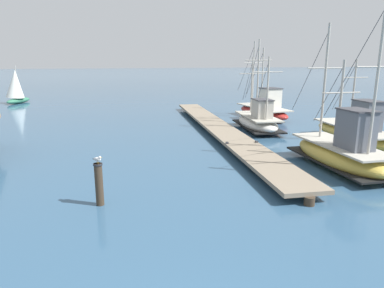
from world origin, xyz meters
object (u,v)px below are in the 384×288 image
fishing_boat_0 (355,131)px  mooring_piling (99,183)px  fishing_boat_1 (264,109)px  fishing_boat_2 (341,151)px  perched_seagull (97,159)px  distant_sailboat (16,87)px  fishing_boat_3 (258,121)px

fishing_boat_0 → mooring_piling: 15.10m
fishing_boat_1 → fishing_boat_2: fishing_boat_2 is taller
fishing_boat_0 → perched_seagull: (-14.16, -5.26, 0.87)m
perched_seagull → distant_sailboat: size_ratio=0.07×
fishing_boat_1 → distant_sailboat: fishing_boat_1 is taller
fishing_boat_2 → mooring_piling: (-10.32, -1.42, -0.02)m
fishing_boat_0 → distant_sailboat: (-22.76, 25.54, 1.11)m
fishing_boat_3 → mooring_piling: (-10.49, -10.25, 0.08)m
mooring_piling → distant_sailboat: 32.00m
fishing_boat_1 → fishing_boat_2: size_ratio=1.09×
fishing_boat_2 → perched_seagull: 10.45m
mooring_piling → fishing_boat_1: bearing=48.3°
perched_seagull → distant_sailboat: bearing=105.6°
fishing_boat_0 → fishing_boat_3: bearing=126.3°
fishing_boat_1 → distant_sailboat: size_ratio=1.91×
fishing_boat_1 → fishing_boat_3: 5.27m
fishing_boat_0 → fishing_boat_3: fishing_boat_3 is taller
fishing_boat_0 → fishing_boat_1: bearing=95.9°
mooring_piling → perched_seagull: (-0.00, 0.00, 0.83)m
fishing_boat_3 → distant_sailboat: size_ratio=1.54×
fishing_boat_2 → perched_seagull: (-10.32, -1.42, 0.81)m
perched_seagull → distant_sailboat: distant_sailboat is taller
fishing_boat_2 → distant_sailboat: bearing=122.8°
fishing_boat_2 → fishing_boat_3: (0.17, 8.83, -0.10)m
fishing_boat_3 → mooring_piling: size_ratio=4.41×
fishing_boat_3 → mooring_piling: fishing_boat_3 is taller
perched_seagull → distant_sailboat: 31.98m
fishing_boat_2 → mooring_piling: fishing_boat_2 is taller
perched_seagull → fishing_boat_2: bearing=7.8°
fishing_boat_1 → fishing_boat_3: size_ratio=1.24×
fishing_boat_1 → distant_sailboat: 27.06m
fishing_boat_1 → fishing_boat_3: bearing=-120.6°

